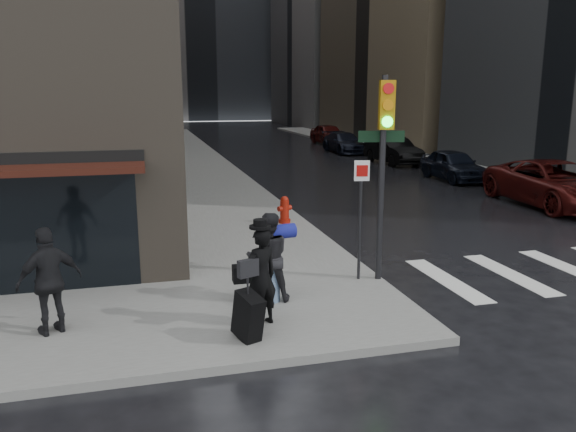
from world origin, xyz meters
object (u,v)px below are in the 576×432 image
(man_jeans, at_px, (268,257))
(fire_hydrant, at_px, (285,211))
(traffic_light, at_px, (382,151))
(parked_car_1, at_px, (453,165))
(man_overcoat, at_px, (258,283))
(parked_car_2, at_px, (393,151))
(parked_car_3, at_px, (344,143))
(man_greycoat, at_px, (50,281))
(parked_car_0, at_px, (555,184))
(parked_car_4, at_px, (328,134))

(man_jeans, distance_m, fire_hydrant, 6.55)
(traffic_light, distance_m, parked_car_1, 15.99)
(man_overcoat, distance_m, parked_car_2, 24.24)
(parked_car_2, xyz_separation_m, parked_car_3, (-0.61, 6.38, -0.08))
(man_jeans, bearing_deg, man_greycoat, 9.71)
(man_jeans, distance_m, parked_car_0, 14.01)
(traffic_light, distance_m, parked_car_0, 11.76)
(man_greycoat, xyz_separation_m, fire_hydrant, (5.67, 6.78, -0.53))
(parked_car_3, bearing_deg, parked_car_1, -88.31)
(parked_car_2, bearing_deg, man_greycoat, -130.55)
(man_overcoat, xyz_separation_m, parked_car_2, (12.23, 20.93, -0.17))
(fire_hydrant, bearing_deg, man_overcoat, -107.56)
(parked_car_1, xyz_separation_m, parked_car_2, (-0.06, 6.38, 0.04))
(parked_car_2, bearing_deg, parked_car_0, -91.50)
(man_jeans, xyz_separation_m, parked_car_0, (12.15, 6.97, -0.19))
(parked_car_0, height_order, parked_car_3, parked_car_0)
(fire_hydrant, bearing_deg, parked_car_0, 4.09)
(man_jeans, relative_size, parked_car_2, 0.37)
(man_greycoat, relative_size, parked_car_3, 0.38)
(parked_car_1, height_order, parked_car_3, parked_car_1)
(parked_car_1, bearing_deg, parked_car_3, 95.00)
(man_jeans, xyz_separation_m, traffic_light, (2.50, 0.58, 1.86))
(man_greycoat, bearing_deg, parked_car_1, -166.28)
(parked_car_1, height_order, parked_car_2, parked_car_2)
(parked_car_0, bearing_deg, traffic_light, -143.28)
(man_jeans, distance_m, parked_car_3, 28.42)
(man_greycoat, height_order, parked_car_3, man_greycoat)
(man_jeans, height_order, parked_car_4, man_jeans)
(parked_car_2, bearing_deg, parked_car_3, 92.42)
(man_jeans, relative_size, fire_hydrant, 2.09)
(fire_hydrant, xyz_separation_m, parked_car_0, (10.23, 0.73, 0.30))
(man_overcoat, height_order, parked_car_4, man_overcoat)
(man_overcoat, xyz_separation_m, traffic_light, (2.93, 1.76, 1.94))
(man_jeans, xyz_separation_m, parked_car_1, (11.86, 13.36, -0.29))
(man_overcoat, height_order, parked_car_2, man_overcoat)
(man_jeans, bearing_deg, parked_car_1, -130.06)
(man_jeans, height_order, parked_car_0, man_jeans)
(man_jeans, distance_m, parked_car_2, 23.00)
(man_jeans, xyz_separation_m, man_greycoat, (-3.75, -0.54, 0.04))
(parked_car_3, bearing_deg, man_jeans, -114.52)
(parked_car_0, xyz_separation_m, parked_car_3, (-0.96, 19.15, -0.13))
(man_overcoat, xyz_separation_m, fire_hydrant, (2.35, 7.42, -0.42))
(man_jeans, distance_m, parked_car_1, 17.86)
(parked_car_0, relative_size, parked_car_2, 1.27)
(man_jeans, distance_m, man_greycoat, 3.79)
(man_jeans, xyz_separation_m, parked_car_4, (12.20, 32.51, -0.22))
(parked_car_2, bearing_deg, man_overcoat, -123.39)
(parked_car_0, bearing_deg, parked_car_1, 95.79)
(parked_car_2, relative_size, parked_car_4, 0.99)
(man_overcoat, xyz_separation_m, parked_car_4, (12.64, 33.69, -0.14))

